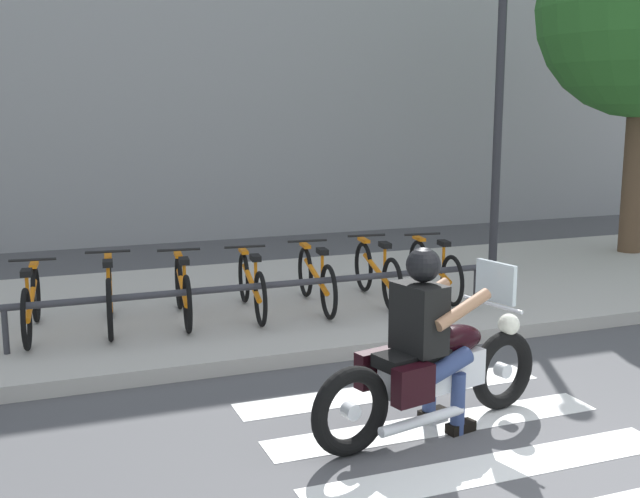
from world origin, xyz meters
TOP-DOWN VIEW (x-y plane):
  - sidewalk at (0.00, 5.50)m, footprint 24.00×4.40m
  - crosswalk_stripe_3 at (-0.67, 0.80)m, footprint 2.80×0.40m
  - crosswalk_stripe_4 at (-0.67, 1.60)m, footprint 2.80×0.40m
  - crosswalk_stripe_5 at (-0.67, 2.40)m, footprint 2.80×0.40m
  - motorcycle at (-0.74, 1.53)m, footprint 2.19×0.84m
  - rider at (-0.82, 1.52)m, footprint 0.71×0.63m
  - bicycle_0 at (-3.57, 4.81)m, footprint 0.48×1.63m
  - bicycle_1 at (-2.79, 4.81)m, footprint 0.48×1.64m
  - bicycle_2 at (-2.01, 4.81)m, footprint 0.48×1.62m
  - bicycle_3 at (-1.23, 4.81)m, footprint 0.48×1.66m
  - bicycle_4 at (-0.46, 4.81)m, footprint 0.48×1.68m
  - bicycle_5 at (0.32, 4.81)m, footprint 0.48×1.68m
  - bicycle_6 at (1.10, 4.81)m, footprint 0.48×1.65m
  - bike_rack at (-1.23, 4.25)m, footprint 5.27×0.07m
  - street_lamp at (2.66, 5.90)m, footprint 0.28×0.28m
  - building_backdrop at (0.00, 11.20)m, footprint 24.00×1.20m

SIDE VIEW (x-z plane):
  - crosswalk_stripe_3 at x=-0.67m, z-range 0.00..0.01m
  - crosswalk_stripe_4 at x=-0.67m, z-range 0.00..0.01m
  - crosswalk_stripe_5 at x=-0.67m, z-range 0.00..0.01m
  - sidewalk at x=0.00m, z-range 0.00..0.15m
  - motorcycle at x=-0.74m, z-range -0.16..1.09m
  - bicycle_3 at x=-1.23m, z-range 0.12..0.85m
  - bicycle_6 at x=1.10m, z-range 0.12..0.85m
  - bicycle_0 at x=-3.57m, z-range 0.12..0.86m
  - bicycle_2 at x=-2.01m, z-range 0.12..0.86m
  - bicycle_4 at x=-0.46m, z-range 0.12..0.86m
  - bicycle_5 at x=0.32m, z-range 0.12..0.88m
  - bicycle_1 at x=-2.79m, z-range 0.12..0.89m
  - bike_rack at x=-1.23m, z-range 0.33..0.82m
  - rider at x=-0.82m, z-range 0.11..1.56m
  - street_lamp at x=2.66m, z-range 0.46..4.95m
  - building_backdrop at x=0.00m, z-range 0.00..7.79m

